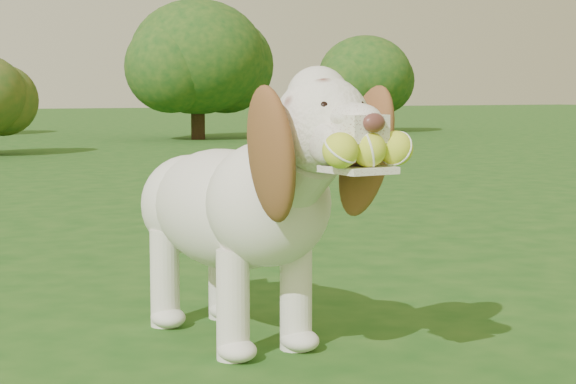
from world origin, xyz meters
name	(u,v)px	position (x,y,z in m)	size (l,w,h in m)	color
ground	(113,324)	(0.00, 0.00, 0.00)	(80.00, 80.00, 0.00)	#194915
dog	(243,200)	(0.27, -0.42, 0.43)	(0.45, 1.24, 0.80)	white
shrub_f	(197,57)	(4.85, 11.00, 1.28)	(2.09, 2.09, 2.17)	#382314
shrub_h	(365,75)	(8.59, 12.05, 1.04)	(1.71, 1.71, 1.77)	#382314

